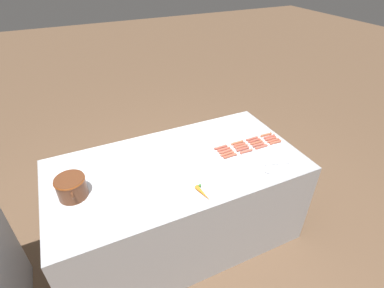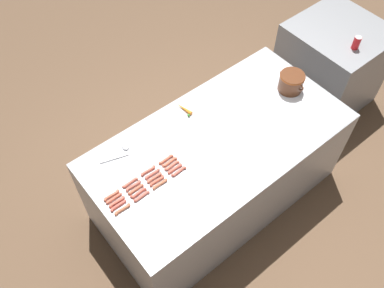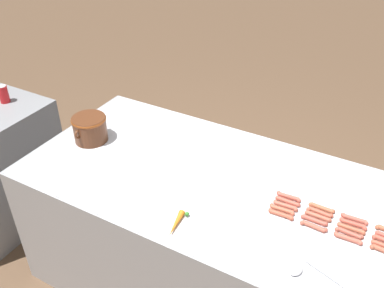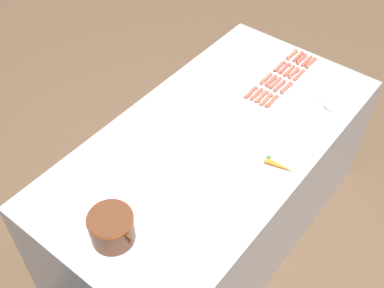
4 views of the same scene
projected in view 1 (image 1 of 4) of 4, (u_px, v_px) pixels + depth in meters
The scene contains 25 objects.
ground_plane at pixel (180, 233), 2.87m from camera, with size 20.00×20.00×0.00m, color brown.
griddle_counter at pixel (179, 202), 2.62m from camera, with size 1.08×2.09×0.87m.
hot_dog_0 at pixel (276, 142), 2.61m from camera, with size 0.03×0.13×0.02m.
hot_dog_1 at pixel (261, 147), 2.55m from camera, with size 0.03×0.13×0.02m.
hot_dog_2 at pixel (246, 151), 2.50m from camera, with size 0.03×0.13×0.02m.
hot_dog_3 at pixel (230, 156), 2.44m from camera, with size 0.03×0.13×0.02m.
hot_dog_4 at pixel (273, 140), 2.63m from camera, with size 0.02×0.13×0.02m.
hot_dog_5 at pixel (259, 145), 2.58m from camera, with size 0.03×0.13×0.02m.
hot_dog_6 at pixel (243, 149), 2.53m from camera, with size 0.03×0.13×0.02m.
hot_dog_7 at pixel (227, 154), 2.47m from camera, with size 0.03×0.13×0.02m.
hot_dog_8 at pixel (271, 139), 2.66m from camera, with size 0.03×0.13×0.02m.
hot_dog_9 at pixel (257, 143), 2.61m from camera, with size 0.02×0.13×0.02m.
hot_dog_10 at pixel (241, 147), 2.55m from camera, with size 0.02×0.13×0.02m.
hot_dog_11 at pixel (226, 151), 2.50m from camera, with size 0.03×0.13×0.02m.
hot_dog_12 at pixel (269, 137), 2.69m from camera, with size 0.02×0.13×0.02m.
hot_dog_13 at pixel (254, 141), 2.63m from camera, with size 0.03×0.13×0.02m.
hot_dog_14 at pixel (239, 145), 2.58m from camera, with size 0.03×0.13×0.02m.
hot_dog_15 at pixel (224, 149), 2.52m from camera, with size 0.02×0.13×0.02m.
hot_dog_16 at pixel (266, 135), 2.72m from camera, with size 0.03×0.13×0.02m.
hot_dog_17 at pixel (252, 139), 2.66m from camera, with size 0.03×0.13×0.02m.
hot_dog_18 at pixel (237, 143), 2.61m from camera, with size 0.03×0.13×0.02m.
hot_dog_19 at pixel (221, 147), 2.55m from camera, with size 0.03×0.13×0.02m.
bean_pot at pixel (71, 186), 2.02m from camera, with size 0.26×0.21×0.16m.
serving_spoon at pixel (271, 168), 2.31m from camera, with size 0.12×0.27×0.02m.
carrot at pixel (203, 193), 2.07m from camera, with size 0.18×0.06×0.03m.
Camera 1 is at (-1.74, 0.67, 2.35)m, focal length 26.97 mm.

